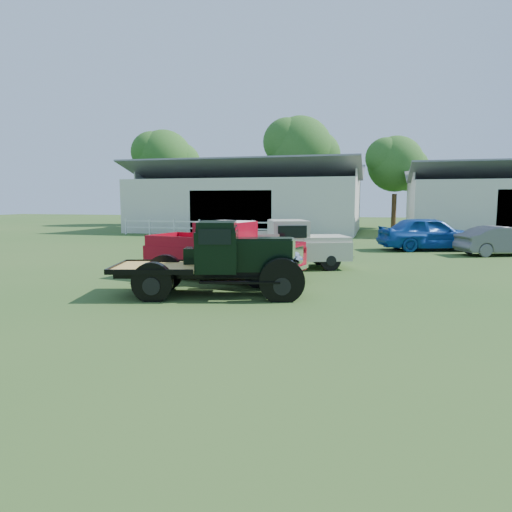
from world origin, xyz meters
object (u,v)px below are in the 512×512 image
(red_pickup, at_px, (223,250))
(white_pickup, at_px, (285,245))
(misc_car_grey, at_px, (502,241))
(misc_car_blue, at_px, (429,233))
(vintage_flatbed, at_px, (214,258))

(red_pickup, height_order, white_pickup, red_pickup)
(red_pickup, bearing_deg, misc_car_grey, 53.48)
(red_pickup, xyz_separation_m, misc_car_grey, (10.65, 9.53, -0.28))
(white_pickup, distance_m, misc_car_grey, 11.30)
(misc_car_blue, bearing_deg, white_pickup, 124.82)
(misc_car_blue, distance_m, misc_car_grey, 3.44)
(vintage_flatbed, relative_size, misc_car_blue, 0.99)
(misc_car_grey, bearing_deg, red_pickup, 110.05)
(vintage_flatbed, bearing_deg, misc_car_blue, 48.21)
(white_pickup, relative_size, misc_car_grey, 1.18)
(vintage_flatbed, xyz_separation_m, red_pickup, (-0.57, 2.48, -0.05))
(vintage_flatbed, xyz_separation_m, misc_car_grey, (10.08, 12.01, -0.33))
(vintage_flatbed, xyz_separation_m, misc_car_blue, (6.98, 13.49, -0.14))
(vintage_flatbed, xyz_separation_m, white_pickup, (0.95, 5.35, -0.11))
(misc_car_grey, bearing_deg, vintage_flatbed, 118.21)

